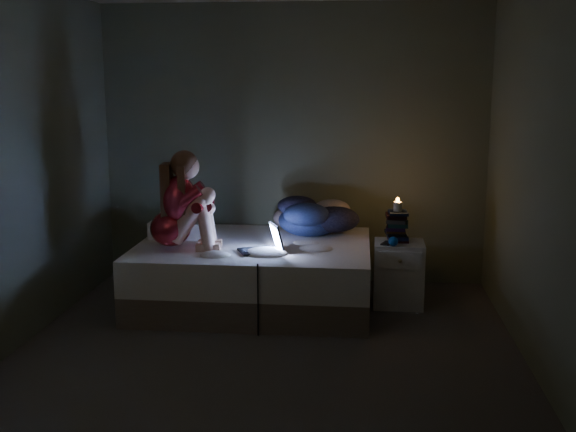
# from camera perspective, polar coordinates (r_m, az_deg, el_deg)

# --- Properties ---
(floor) EXTENTS (3.60, 3.80, 0.02)m
(floor) POSITION_cam_1_polar(r_m,az_deg,el_deg) (5.02, -1.80, -11.34)
(floor) COLOR #3D3735
(floor) RESTS_ON ground
(wall_back) EXTENTS (3.60, 0.02, 2.60)m
(wall_back) POSITION_cam_1_polar(r_m,az_deg,el_deg) (6.56, 0.40, 5.84)
(wall_back) COLOR #555D43
(wall_back) RESTS_ON ground
(wall_front) EXTENTS (3.60, 0.02, 2.60)m
(wall_front) POSITION_cam_1_polar(r_m,az_deg,el_deg) (2.83, -7.21, -1.48)
(wall_front) COLOR #555D43
(wall_front) RESTS_ON ground
(wall_left) EXTENTS (0.02, 3.80, 2.60)m
(wall_left) POSITION_cam_1_polar(r_m,az_deg,el_deg) (5.24, -21.94, 3.66)
(wall_left) COLOR #555D43
(wall_left) RESTS_ON ground
(wall_right) EXTENTS (0.02, 3.80, 2.60)m
(wall_right) POSITION_cam_1_polar(r_m,az_deg,el_deg) (4.78, 20.17, 3.12)
(wall_right) COLOR #555D43
(wall_right) RESTS_ON ground
(bed) EXTENTS (1.96, 1.47, 0.54)m
(bed) POSITION_cam_1_polar(r_m,az_deg,el_deg) (5.99, -2.77, -4.74)
(bed) COLOR silver
(bed) RESTS_ON ground
(pillow) EXTENTS (0.50, 0.35, 0.14)m
(pillow) POSITION_cam_1_polar(r_m,az_deg,el_deg) (6.24, -8.81, -0.99)
(pillow) COLOR white
(pillow) RESTS_ON bed
(woman) EXTENTS (0.54, 0.38, 0.82)m
(woman) POSITION_cam_1_polar(r_m,az_deg,el_deg) (5.72, -9.68, 1.31)
(woman) COLOR maroon
(woman) RESTS_ON bed
(laptop) EXTENTS (0.40, 0.35, 0.24)m
(laptop) POSITION_cam_1_polar(r_m,az_deg,el_deg) (5.59, -2.33, -1.79)
(laptop) COLOR black
(laptop) RESTS_ON bed
(clothes_pile) EXTENTS (0.73, 0.67, 0.36)m
(clothes_pile) POSITION_cam_1_polar(r_m,az_deg,el_deg) (6.24, 1.78, 0.14)
(clothes_pile) COLOR #1E214E
(clothes_pile) RESTS_ON bed
(nightstand) EXTENTS (0.42, 0.37, 0.55)m
(nightstand) POSITION_cam_1_polar(r_m,az_deg,el_deg) (6.02, 9.05, -4.70)
(nightstand) COLOR silver
(nightstand) RESTS_ON ground
(book_stack) EXTENTS (0.19, 0.25, 0.27)m
(book_stack) POSITION_cam_1_polar(r_m,az_deg,el_deg) (5.97, 8.93, -0.74)
(book_stack) COLOR black
(book_stack) RESTS_ON nightstand
(candle) EXTENTS (0.07, 0.07, 0.08)m
(candle) POSITION_cam_1_polar(r_m,az_deg,el_deg) (5.94, 8.98, 0.93)
(candle) COLOR beige
(candle) RESTS_ON book_stack
(phone) EXTENTS (0.11, 0.16, 0.01)m
(phone) POSITION_cam_1_polar(r_m,az_deg,el_deg) (5.87, 8.12, -2.23)
(phone) COLOR black
(phone) RESTS_ON nightstand
(blue_orb) EXTENTS (0.08, 0.08, 0.08)m
(blue_orb) POSITION_cam_1_polar(r_m,az_deg,el_deg) (5.80, 8.65, -2.08)
(blue_orb) COLOR #0B4494
(blue_orb) RESTS_ON nightstand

